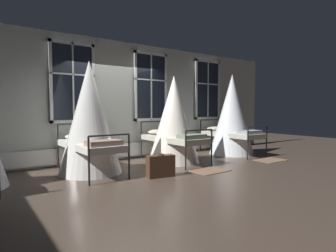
% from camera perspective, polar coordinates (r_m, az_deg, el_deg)
% --- Properties ---
extents(ground, '(21.42, 21.42, 0.00)m').
position_cam_1_polar(ground, '(6.69, -6.18, -8.29)').
color(ground, '#4C3D33').
extents(back_wall_with_windows, '(11.71, 0.10, 3.16)m').
position_cam_1_polar(back_wall_with_windows, '(7.69, -10.92, 5.04)').
color(back_wall_with_windows, '#B2B7AD').
rests_on(back_wall_with_windows, ground).
extents(window_bank, '(7.72, 0.10, 2.89)m').
position_cam_1_polar(window_bank, '(7.58, -10.50, 1.64)').
color(window_bank, black).
rests_on(window_bank, ground).
extents(cot_second, '(1.32, 1.96, 2.37)m').
position_cam_1_polar(cot_second, '(6.16, -15.54, 1.35)').
color(cot_second, black).
rests_on(cot_second, ground).
extents(cot_third, '(1.32, 1.96, 2.21)m').
position_cam_1_polar(cot_third, '(7.20, 1.19, 1.14)').
color(cot_third, black).
rests_on(cot_third, ground).
extents(cot_fourth, '(1.32, 1.96, 2.40)m').
position_cam_1_polar(cot_fourth, '(8.70, 12.77, 2.08)').
color(cot_fourth, black).
rests_on(cot_fourth, ground).
extents(rug_third, '(0.81, 0.57, 0.01)m').
position_cam_1_polar(rug_third, '(6.34, 8.47, -8.92)').
color(rug_third, brown).
rests_on(rug_third, ground).
extents(rug_fourth, '(0.82, 0.59, 0.01)m').
position_cam_1_polar(rug_fourth, '(8.01, 20.03, -6.50)').
color(rug_fourth, brown).
rests_on(rug_fourth, ground).
extents(suitcase_dark, '(0.59, 0.30, 0.47)m').
position_cam_1_polar(suitcase_dark, '(5.69, -1.49, -8.08)').
color(suitcase_dark, '#472D1E').
rests_on(suitcase_dark, ground).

